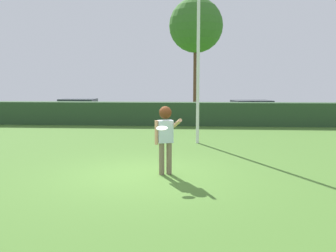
{
  "coord_description": "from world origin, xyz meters",
  "views": [
    {
      "loc": [
        1.25,
        -9.46,
        2.45
      ],
      "look_at": [
        0.53,
        1.11,
        1.15
      ],
      "focal_mm": 40.23,
      "sensor_mm": 36.0,
      "label": 1
    }
  ],
  "objects_px": {
    "parked_car_white": "(251,110)",
    "frisbee": "(162,128)",
    "person": "(165,132)",
    "parked_car_black": "(78,108)",
    "willow_tree": "(196,26)",
    "lamppost": "(198,42)"
  },
  "relations": [
    {
      "from": "willow_tree",
      "to": "parked_car_white",
      "type": "bearing_deg",
      "value": -62.97
    },
    {
      "from": "parked_car_white",
      "to": "willow_tree",
      "type": "bearing_deg",
      "value": 117.03
    },
    {
      "from": "parked_car_black",
      "to": "frisbee",
      "type": "bearing_deg",
      "value": -65.69
    },
    {
      "from": "person",
      "to": "willow_tree",
      "type": "xyz_separation_m",
      "value": [
        0.84,
        19.6,
        5.37
      ]
    },
    {
      "from": "lamppost",
      "to": "willow_tree",
      "type": "distance_m",
      "value": 14.82
    },
    {
      "from": "person",
      "to": "parked_car_white",
      "type": "relative_size",
      "value": 0.4
    },
    {
      "from": "lamppost",
      "to": "parked_car_black",
      "type": "xyz_separation_m",
      "value": [
        -7.57,
        9.13,
        -3.18
      ]
    },
    {
      "from": "lamppost",
      "to": "willow_tree",
      "type": "height_order",
      "value": "willow_tree"
    },
    {
      "from": "frisbee",
      "to": "person",
      "type": "bearing_deg",
      "value": 86.17
    },
    {
      "from": "parked_car_white",
      "to": "parked_car_black",
      "type": "bearing_deg",
      "value": 174.49
    },
    {
      "from": "parked_car_black",
      "to": "parked_car_white",
      "type": "height_order",
      "value": "same"
    },
    {
      "from": "frisbee",
      "to": "parked_car_white",
      "type": "bearing_deg",
      "value": 72.92
    },
    {
      "from": "frisbee",
      "to": "parked_car_white",
      "type": "distance_m",
      "value": 14.32
    },
    {
      "from": "parked_car_black",
      "to": "willow_tree",
      "type": "height_order",
      "value": "willow_tree"
    },
    {
      "from": "parked_car_white",
      "to": "frisbee",
      "type": "bearing_deg",
      "value": -107.08
    },
    {
      "from": "frisbee",
      "to": "willow_tree",
      "type": "distance_m",
      "value": 20.87
    },
    {
      "from": "lamppost",
      "to": "frisbee",
      "type": "bearing_deg",
      "value": -99.28
    },
    {
      "from": "lamppost",
      "to": "parked_car_white",
      "type": "height_order",
      "value": "lamppost"
    },
    {
      "from": "person",
      "to": "lamppost",
      "type": "height_order",
      "value": "lamppost"
    },
    {
      "from": "parked_car_black",
      "to": "willow_tree",
      "type": "xyz_separation_m",
      "value": [
        7.54,
        5.46,
        5.81
      ]
    },
    {
      "from": "frisbee",
      "to": "parked_car_black",
      "type": "relative_size",
      "value": 0.07
    },
    {
      "from": "parked_car_white",
      "to": "willow_tree",
      "type": "distance_m",
      "value": 9.33
    }
  ]
}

